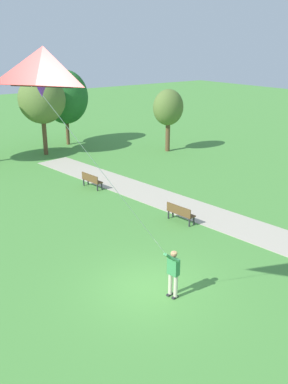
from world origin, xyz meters
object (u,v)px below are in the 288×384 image
flying_kite (45,72)px  park_bench_far_walkway (91,180)px  tree_lakeside_near (66,97)px  tree_treeline_left (168,108)px  park_bench_near_walkway (180,212)px  person_kite_flyer (173,270)px  tree_treeline_right (42,100)px

flying_kite → park_bench_far_walkway: flying_kite is taller
flying_kite → park_bench_far_walkway: 16.14m
tree_lakeside_near → tree_treeline_left: bearing=-52.2°
flying_kite → park_bench_near_walkway: size_ratio=4.15×
person_kite_flyer → park_bench_far_walkway: person_kite_flyer is taller
flying_kite → tree_lakeside_near: size_ratio=1.05×
tree_treeline_left → tree_treeline_right: (-8.20, 4.77, 0.77)m
flying_kite → person_kite_flyer: bearing=8.0°
person_kite_flyer → flying_kite: 7.90m
person_kite_flyer → park_bench_near_walkway: person_kite_flyer is taller
park_bench_near_walkway → tree_lakeside_near: 18.57m
park_bench_far_walkway → tree_treeline_left: size_ratio=0.32×
person_kite_flyer → tree_lakeside_near: tree_lakeside_near is taller
flying_kite → park_bench_far_walkway: bearing=57.3°
tree_treeline_left → tree_lakeside_near: bearing=127.8°
park_bench_near_walkway → tree_lakeside_near: bearing=79.9°
flying_kite → tree_treeline_right: bearing=67.0°
park_bench_near_walkway → tree_treeline_right: (0.27, 15.95, 3.66)m
park_bench_far_walkway → tree_treeline_right: (1.16, 9.01, 3.66)m
park_bench_near_walkway → tree_treeline_left: bearing=52.8°
park_bench_near_walkway → tree_lakeside_near: tree_lakeside_near is taller
tree_treeline_right → tree_lakeside_near: bearing=34.5°
park_bench_far_walkway → tree_lakeside_near: bearing=69.6°
flying_kite → park_bench_near_walkway: 12.41m
park_bench_far_walkway → person_kite_flyer: bearing=-106.9°
flying_kite → park_bench_far_walkway: size_ratio=4.15×
tree_lakeside_near → park_bench_far_walkway: bearing=-110.4°
tree_treeline_left → park_bench_near_walkway: bearing=-127.2°
park_bench_near_walkway → tree_treeline_right: size_ratio=0.26×
park_bench_far_walkway → tree_treeline_left: bearing=24.3°
person_kite_flyer → flying_kite: bearing=-172.0°
person_kite_flyer → tree_treeline_left: (12.88, 15.81, 2.35)m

